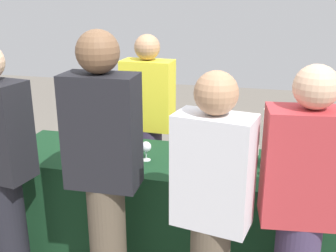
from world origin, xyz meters
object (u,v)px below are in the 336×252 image
(wine_glass_1, at_px, (146,147))
(server_pouring, at_px, (148,121))
(menu_board, at_px, (285,159))
(guest_1, at_px, (104,170))
(wine_bottle_1, at_px, (194,137))
(wine_glass_0, at_px, (101,147))
(wine_bottle_0, at_px, (113,135))
(guest_0, at_px, (0,165))
(guest_3, at_px, (302,208))
(wine_glass_4, at_px, (244,156))
(guest_2, at_px, (212,210))
(wine_glass_5, at_px, (273,165))
(wine_glass_2, at_px, (213,152))
(wine_bottle_2, at_px, (254,147))
(wine_bottle_3, at_px, (309,152))
(ice_bucket, at_px, (286,159))
(wine_glass_3, at_px, (228,162))

(wine_glass_1, xyz_separation_m, server_pouring, (-0.20, 0.70, -0.03))
(server_pouring, distance_m, menu_board, 1.32)
(guest_1, bearing_deg, wine_bottle_1, 63.03)
(wine_glass_0, bearing_deg, wine_bottle_0, 86.57)
(guest_0, xyz_separation_m, guest_3, (1.83, -0.04, -0.03))
(wine_glass_4, relative_size, guest_2, 0.09)
(wine_glass_5, height_order, guest_3, guest_3)
(wine_bottle_1, relative_size, wine_glass_2, 2.28)
(guest_0, bearing_deg, guest_3, 7.57)
(wine_bottle_0, relative_size, server_pouring, 0.20)
(wine_bottle_2, distance_m, wine_bottle_3, 0.36)
(wine_glass_5, distance_m, ice_bucket, 0.16)
(wine_bottle_0, xyz_separation_m, server_pouring, (0.11, 0.55, -0.05))
(wine_bottle_1, distance_m, guest_0, 1.35)
(wine_glass_1, distance_m, wine_glass_2, 0.47)
(ice_bucket, relative_size, menu_board, 0.23)
(wine_bottle_2, distance_m, wine_glass_5, 0.27)
(guest_1, bearing_deg, wine_bottle_0, 105.97)
(wine_bottle_3, height_order, guest_3, guest_3)
(wine_bottle_3, xyz_separation_m, guest_1, (-1.18, -0.72, 0.05))
(wine_bottle_1, xyz_separation_m, wine_bottle_2, (0.44, -0.10, -0.00))
(wine_glass_3, height_order, ice_bucket, ice_bucket)
(wine_glass_1, xyz_separation_m, wine_glass_3, (0.59, -0.11, -0.00))
(guest_2, bearing_deg, wine_bottle_2, 88.97)
(guest_2, bearing_deg, wine_bottle_1, 116.41)
(wine_bottle_0, height_order, wine_glass_4, wine_bottle_0)
(wine_glass_1, height_order, wine_glass_4, wine_glass_4)
(ice_bucket, bearing_deg, wine_bottle_1, 162.47)
(wine_glass_2, height_order, wine_glass_5, wine_glass_2)
(wine_bottle_2, distance_m, wine_glass_3, 0.29)
(wine_glass_0, bearing_deg, wine_bottle_2, 10.64)
(wine_bottle_0, distance_m, guest_2, 1.22)
(guest_3, bearing_deg, menu_board, 83.52)
(wine_bottle_3, bearing_deg, wine_bottle_1, 173.83)
(wine_glass_5, relative_size, guest_3, 0.08)
(wine_bottle_0, distance_m, ice_bucket, 1.27)
(wine_glass_0, distance_m, guest_2, 1.10)
(guest_0, bearing_deg, guest_2, 1.76)
(wine_glass_3, relative_size, server_pouring, 0.08)
(wine_bottle_3, distance_m, wine_glass_1, 1.12)
(wine_bottle_3, xyz_separation_m, wine_glass_0, (-1.42, -0.21, -0.02))
(wine_bottle_1, distance_m, guest_1, 0.89)
(guest_1, distance_m, guest_3, 1.11)
(wine_glass_3, height_order, guest_0, guest_0)
(wine_bottle_1, xyz_separation_m, wine_glass_0, (-0.62, -0.30, -0.03))
(guest_2, relative_size, guest_3, 0.98)
(ice_bucket, xyz_separation_m, guest_1, (-1.03, -0.60, 0.07))
(wine_bottle_0, relative_size, menu_board, 0.34)
(wine_bottle_3, bearing_deg, guest_1, -148.65)
(wine_glass_1, relative_size, wine_glass_2, 0.96)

